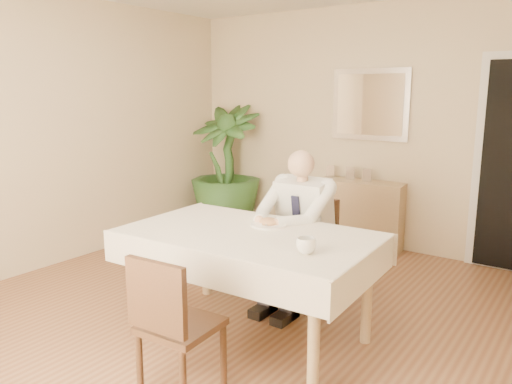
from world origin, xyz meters
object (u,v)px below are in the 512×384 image
Objects in this scene: chair_near at (171,320)px; potted_palm at (226,167)px; coffee_mug at (306,246)px; sideboard at (360,214)px; chair_far at (311,242)px; dining_table at (249,244)px; seated_man at (294,222)px.

potted_palm is at bearing 120.24° from chair_near.
coffee_mug is (0.46, 0.67, 0.34)m from chair_near.
sideboard is 1.78m from potted_palm.
sideboard is at bearing 98.44° from chair_far.
sideboard is (-0.75, 2.49, -0.43)m from coffee_mug.
potted_palm is at bearing 147.22° from chair_far.
potted_palm is at bearing 129.52° from dining_table.
chair_near reaches higher than sideboard.
coffee_mug is at bearing -78.60° from sideboard.
coffee_mug is at bearing -43.04° from potted_palm.
chair_far is at bearing 89.09° from chair_near.
potted_palm is at bearing 136.96° from coffee_mug.
sideboard is at bearing 92.48° from dining_table.
chair_near is (0.09, -1.71, 0.00)m from chair_far.
dining_table is at bearing -48.00° from potted_palm.
dining_table is at bearing -90.30° from sideboard.
seated_man is 1.35× the size of sideboard.
potted_palm reaches higher than chair_near.
potted_palm is at bearing 141.26° from seated_man.
dining_table is at bearing 162.83° from coffee_mug.
chair_near is 6.90× the size of coffee_mug.
seated_man is 2.47m from potted_palm.
chair_near is 0.67× the size of seated_man.
sideboard is 0.60× the size of potted_palm.
potted_palm reaches higher than coffee_mug.
dining_table is at bearing -89.49° from chair_far.
chair_far is at bearing -33.29° from potted_palm.
chair_far reaches higher than sideboard.
chair_near is 0.90× the size of sideboard.
chair_far is 0.36m from seated_man.
coffee_mug reaches higher than dining_table.
sideboard is (-0.20, 1.73, -0.32)m from seated_man.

